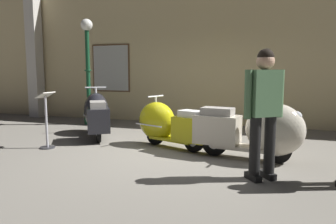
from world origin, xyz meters
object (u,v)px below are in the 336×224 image
scooter_2 (256,130)px  lamppost (88,63)px  scooter_1 (167,124)px  info_stanchion (47,125)px  scooter_0 (97,114)px  visitor_0 (264,105)px

scooter_2 → lamppost: bearing=161.7°
scooter_1 → lamppost: 3.64m
scooter_2 → info_stanchion: (-3.83, -0.37, -0.05)m
scooter_0 → visitor_0: (3.69, -1.97, 0.52)m
visitor_0 → info_stanchion: bearing=43.9°
scooter_2 → lamppost: 5.25m
lamppost → visitor_0: bearing=-34.8°
scooter_1 → scooter_2: 1.75m
scooter_0 → lamppost: 2.02m
lamppost → visitor_0: 5.76m
visitor_0 → info_stanchion: (-3.96, 0.58, -0.57)m
scooter_1 → scooter_0: bearing=4.4°
scooter_0 → scooter_1: size_ratio=1.07×
info_stanchion → scooter_0: bearing=79.0°
visitor_0 → scooter_1: bearing=14.8°
scooter_1 → lamppost: lamppost is taller
scooter_0 → visitor_0: size_ratio=1.02×
scooter_2 → visitor_0: bearing=-73.7°
scooter_0 → visitor_0: visitor_0 is taller
scooter_0 → scooter_2: scooter_2 is taller
scooter_1 → info_stanchion: info_stanchion is taller
scooter_0 → visitor_0: bearing=-150.9°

